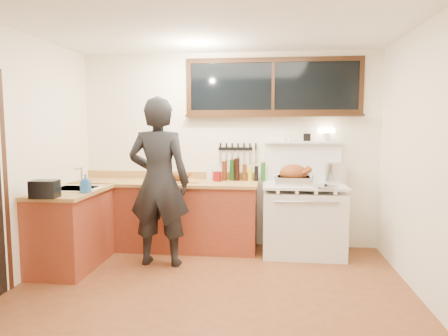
# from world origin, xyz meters

# --- Properties ---
(ground_plane) EXTENTS (4.00, 3.50, 0.02)m
(ground_plane) POSITION_xyz_m (0.00, 0.00, -0.01)
(ground_plane) COLOR brown
(room_shell) EXTENTS (4.10, 3.60, 2.65)m
(room_shell) POSITION_xyz_m (0.00, 0.00, 1.65)
(room_shell) COLOR white
(room_shell) RESTS_ON ground
(counter_back) EXTENTS (2.44, 0.64, 1.00)m
(counter_back) POSITION_xyz_m (-0.80, 1.45, 0.45)
(counter_back) COLOR maroon
(counter_back) RESTS_ON ground
(counter_left) EXTENTS (0.64, 1.09, 0.90)m
(counter_left) POSITION_xyz_m (-1.70, 0.62, 0.45)
(counter_left) COLOR maroon
(counter_left) RESTS_ON ground
(sink_unit) EXTENTS (0.50, 0.45, 0.37)m
(sink_unit) POSITION_xyz_m (-1.68, 0.70, 0.85)
(sink_unit) COLOR white
(sink_unit) RESTS_ON counter_left
(vintage_stove) EXTENTS (1.02, 0.74, 1.60)m
(vintage_stove) POSITION_xyz_m (1.00, 1.41, 0.47)
(vintage_stove) COLOR white
(vintage_stove) RESTS_ON ground
(back_window) EXTENTS (2.32, 0.13, 0.77)m
(back_window) POSITION_xyz_m (0.60, 1.72, 2.06)
(back_window) COLOR black
(back_window) RESTS_ON room_shell
(knife_strip) EXTENTS (0.52, 0.03, 0.28)m
(knife_strip) POSITION_xyz_m (0.12, 1.73, 1.31)
(knife_strip) COLOR black
(knife_strip) RESTS_ON room_shell
(man) EXTENTS (0.72, 0.48, 1.96)m
(man) POSITION_xyz_m (-0.71, 0.82, 0.98)
(man) COLOR black
(man) RESTS_ON ground
(soap_bottle) EXTENTS (0.09, 0.10, 0.20)m
(soap_bottle) POSITION_xyz_m (-1.43, 0.47, 1.00)
(soap_bottle) COLOR blue
(soap_bottle) RESTS_ON counter_left
(toaster) EXTENTS (0.28, 0.21, 0.18)m
(toaster) POSITION_xyz_m (-1.70, 0.12, 0.99)
(toaster) COLOR black
(toaster) RESTS_ON counter_left
(cutting_board) EXTENTS (0.54, 0.47, 0.15)m
(cutting_board) POSITION_xyz_m (-0.59, 1.40, 0.96)
(cutting_board) COLOR #AE8145
(cutting_board) RESTS_ON counter_back
(roast_turkey) EXTENTS (0.49, 0.36, 0.25)m
(roast_turkey) POSITION_xyz_m (0.87, 1.36, 1.00)
(roast_turkey) COLOR silver
(roast_turkey) RESTS_ON vintage_stove
(stockpot) EXTENTS (0.34, 0.34, 0.26)m
(stockpot) POSITION_xyz_m (1.42, 1.59, 1.03)
(stockpot) COLOR silver
(stockpot) RESTS_ON vintage_stove
(saucepan) EXTENTS (0.17, 0.29, 0.13)m
(saucepan) POSITION_xyz_m (1.01, 1.63, 0.96)
(saucepan) COLOR silver
(saucepan) RESTS_ON vintage_stove
(pot_lid) EXTENTS (0.31, 0.31, 0.04)m
(pot_lid) POSITION_xyz_m (1.23, 1.14, 0.91)
(pot_lid) COLOR silver
(pot_lid) RESTS_ON vintage_stove
(coffee_tin) EXTENTS (0.10, 0.09, 0.13)m
(coffee_tin) POSITION_xyz_m (-0.12, 1.53, 0.97)
(coffee_tin) COLOR maroon
(coffee_tin) RESTS_ON counter_back
(pitcher) EXTENTS (0.11, 0.11, 0.16)m
(pitcher) POSITION_xyz_m (-0.24, 1.63, 0.98)
(pitcher) COLOR white
(pitcher) RESTS_ON counter_back
(bottle_cluster) EXTENTS (0.58, 0.07, 0.30)m
(bottle_cluster) POSITION_xyz_m (0.19, 1.63, 1.03)
(bottle_cluster) COLOR black
(bottle_cluster) RESTS_ON counter_back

